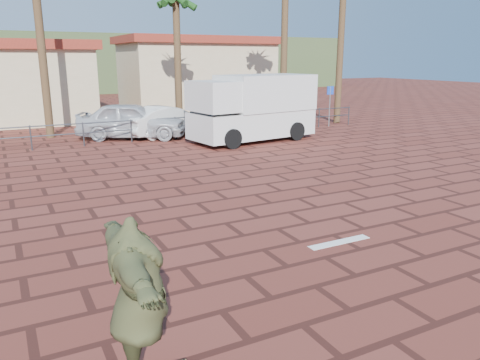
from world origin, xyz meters
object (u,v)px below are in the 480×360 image
(car_white, at_px, (167,121))
(skateboarder, at_px, (138,299))
(campervan, at_px, (253,107))
(car_silver, at_px, (132,120))

(car_white, bearing_deg, skateboarder, 143.92)
(skateboarder, xyz_separation_m, campervan, (8.86, 13.49, 0.45))
(car_silver, distance_m, car_white, 1.67)
(skateboarder, height_order, campervan, campervan)
(skateboarder, relative_size, campervan, 0.40)
(campervan, height_order, car_silver, campervan)
(campervan, relative_size, car_silver, 1.20)
(car_silver, bearing_deg, campervan, -97.35)
(skateboarder, bearing_deg, car_silver, -10.63)
(campervan, bearing_deg, car_white, 126.01)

